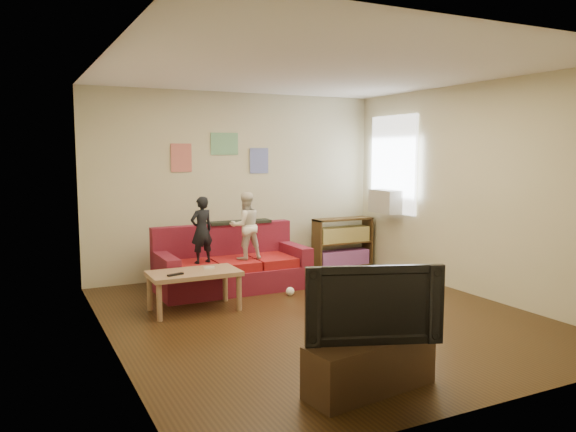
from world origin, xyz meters
name	(u,v)px	position (x,y,z in m)	size (l,w,h in m)	color
room_shell	(320,196)	(0.00, 0.00, 1.35)	(4.52, 5.02, 2.72)	#392410
sofa	(231,267)	(-0.43, 1.66, 0.29)	(1.99, 0.91, 0.87)	maroon
child_a	(202,230)	(-0.88, 1.49, 0.85)	(0.31, 0.20, 0.86)	black
child_b	(245,226)	(-0.28, 1.49, 0.86)	(0.43, 0.34, 0.89)	white
coffee_table	(194,277)	(-1.19, 0.85, 0.40)	(1.03, 0.57, 0.46)	#9E7858
remote	(175,274)	(-1.44, 0.73, 0.47)	(0.19, 0.05, 0.02)	black
game_controller	(209,268)	(-0.99, 0.90, 0.48)	(0.13, 0.04, 0.03)	white
bookshelf	(343,245)	(1.69, 2.22, 0.35)	(0.98, 0.29, 0.78)	#4A3519
window	(393,165)	(2.22, 1.65, 1.64)	(0.04, 1.08, 1.48)	white
ac_unit	(386,201)	(2.10, 1.65, 1.08)	(0.28, 0.55, 0.35)	#B7B2A3
artwork_left	(181,158)	(-0.85, 2.48, 1.75)	(0.30, 0.01, 0.40)	#D87266
artwork_center	(224,144)	(-0.20, 2.48, 1.95)	(0.42, 0.01, 0.32)	#72B27F
artwork_right	(259,161)	(0.35, 2.48, 1.70)	(0.30, 0.01, 0.38)	#727FCC
file_box	(340,280)	(0.82, 0.90, 0.15)	(0.42, 0.32, 0.29)	beige
tv_stand	(370,365)	(-0.63, -1.89, 0.20)	(1.07, 0.36, 0.40)	#412B1B
television	(371,302)	(-0.63, -1.89, 0.70)	(1.04, 0.14, 0.60)	black
tissue	(290,291)	(0.11, 0.96, 0.05)	(0.11, 0.11, 0.11)	white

